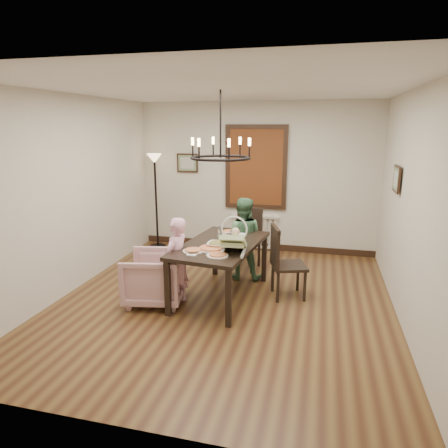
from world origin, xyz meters
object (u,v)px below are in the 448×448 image
at_px(elderly_woman, 176,269).
at_px(seated_man, 242,245).
at_px(armchair, 154,277).
at_px(baby_bouncer, 233,240).
at_px(floor_lamp, 156,203).
at_px(dining_table, 221,249).
at_px(chair_right, 289,262).
at_px(drinking_glass, 229,239).
at_px(chair_far, 245,239).

relative_size(elderly_woman, seated_man, 0.93).
xyz_separation_m(armchair, baby_bouncer, (1.10, 0.04, 0.59)).
bearing_deg(armchair, floor_lamp, -168.67).
bearing_deg(armchair, seated_man, 128.76).
xyz_separation_m(dining_table, elderly_woman, (-0.52, -0.37, -0.20)).
relative_size(chair_right, floor_lamp, 0.57).
bearing_deg(seated_man, baby_bouncer, 92.79).
relative_size(seated_man, floor_lamp, 0.60).
distance_m(dining_table, floor_lamp, 2.71).
height_order(dining_table, drinking_glass, drinking_glass).
relative_size(elderly_woman, drinking_glass, 6.78).
bearing_deg(drinking_glass, chair_far, 90.55).
xyz_separation_m(chair_far, elderly_woman, (-0.63, -1.60, -0.01)).
height_order(elderly_woman, drinking_glass, elderly_woman).
relative_size(elderly_woman, baby_bouncer, 2.03).
distance_m(armchair, seated_man, 1.54).
bearing_deg(chair_far, floor_lamp, 167.68).
relative_size(dining_table, floor_lamp, 0.99).
height_order(dining_table, floor_lamp, floor_lamp).
xyz_separation_m(chair_right, drinking_glass, (-0.80, -0.24, 0.34)).
relative_size(armchair, drinking_glass, 5.30).
height_order(armchair, baby_bouncer, baby_bouncer).
relative_size(dining_table, elderly_woman, 1.79).
xyz_separation_m(chair_right, floor_lamp, (-2.74, 1.77, 0.38)).
bearing_deg(seated_man, chair_right, 142.41).
height_order(chair_far, elderly_woman, chair_far).
height_order(chair_right, baby_bouncer, baby_bouncer).
xyz_separation_m(chair_far, floor_lamp, (-1.93, 0.78, 0.39)).
height_order(chair_right, armchair, chair_right).
distance_m(chair_right, elderly_woman, 1.56).
height_order(chair_far, floor_lamp, floor_lamp).
distance_m(baby_bouncer, drinking_glass, 0.38).
bearing_deg(chair_far, baby_bouncer, -75.00).
height_order(armchair, elderly_woman, elderly_woman).
bearing_deg(chair_right, chair_far, 21.14).
distance_m(armchair, elderly_woman, 0.36).
distance_m(chair_far, drinking_glass, 1.28).
xyz_separation_m(dining_table, chair_right, (0.92, 0.24, -0.18)).
bearing_deg(elderly_woman, floor_lamp, -139.00).
bearing_deg(floor_lamp, chair_far, -22.01).
bearing_deg(chair_right, elderly_woman, 94.66).
height_order(elderly_woman, baby_bouncer, baby_bouncer).
relative_size(chair_right, baby_bouncer, 2.11).
bearing_deg(dining_table, armchair, -147.89).
bearing_deg(chair_far, chair_right, -40.91).
bearing_deg(drinking_glass, seated_man, 87.90).
xyz_separation_m(seated_man, floor_lamp, (-1.97, 1.23, 0.36)).
distance_m(chair_far, floor_lamp, 2.11).
distance_m(chair_far, chair_right, 1.28).
bearing_deg(seated_man, dining_table, 76.43).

